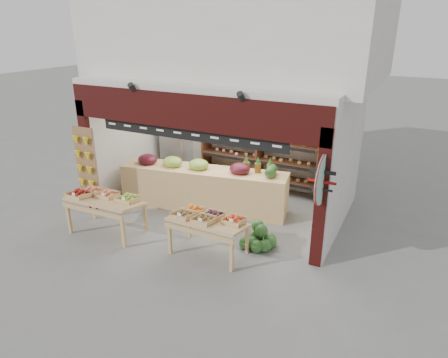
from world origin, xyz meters
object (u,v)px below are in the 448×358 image
Objects in this scene: mid_counter at (203,187)px; watermelon_pile at (259,239)px; refrigerator at (177,144)px; back_shelving at (260,144)px; display_table_left at (103,198)px; display_table_right at (206,219)px; cardboard_stack at (150,184)px.

watermelon_pile is (1.92, -1.11, -0.37)m from mid_counter.
refrigerator is 2.49m from mid_counter.
mid_counter is (1.80, -1.67, -0.40)m from refrigerator.
refrigerator reaches higher than watermelon_pile.
back_shelving is 2.08× the size of display_table_left.
mid_counter is 2.06m from display_table_right.
cardboard_stack is at bearing 160.65° from watermelon_pile.
mid_counter is 2.25m from watermelon_pile.
watermelon_pile is at bearing 14.29° from display_table_left.
mid_counter is at bearing -112.90° from back_shelving.
cardboard_stack is at bearing -146.65° from back_shelving.
back_shelving is 2.05m from mid_counter.
display_table_right is (2.87, -3.42, -0.22)m from refrigerator.
cardboard_stack is 3.84m from watermelon_pile.
refrigerator is at bearing 129.99° from display_table_right.
mid_counter is 2.80× the size of display_table_right.
display_table_left is at bearing -165.71° from watermelon_pile.
watermelon_pile is at bearing -45.47° from refrigerator.
display_table_left is at bearing -91.41° from refrigerator.
back_shelving is at bearing 60.65° from display_table_left.
mid_counter is at bearing 121.44° from display_table_right.
refrigerator is 1.20× the size of display_table_left.
watermelon_pile is at bearing -19.35° from cardboard_stack.
display_table_right reaches higher than cardboard_stack.
mid_counter is at bearing -5.29° from cardboard_stack.
mid_counter reaches higher than display_table_right.
display_table_left is 2.42m from display_table_right.
back_shelving is 3.09m from cardboard_stack.
display_table_right is 2.09× the size of watermelon_pile.
display_table_left is 1.08× the size of display_table_right.
display_table_right is at bearing -34.57° from cardboard_stack.
display_table_left is (-2.09, -3.71, -0.51)m from back_shelving.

